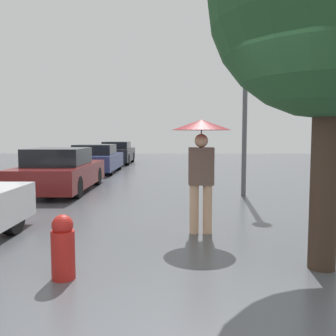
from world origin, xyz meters
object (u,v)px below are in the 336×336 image
at_px(parked_car_farthest, 117,153).
at_px(fire_hydrant, 63,247).
at_px(parked_car_third, 96,159).
at_px(pedestrian, 201,147).
at_px(parked_car_second, 60,171).
at_px(street_lamp, 245,76).

height_order(parked_car_farthest, fire_hydrant, parked_car_farthest).
height_order(parked_car_third, fire_hydrant, parked_car_third).
xyz_separation_m(pedestrian, parked_car_second, (-3.63, 4.60, -0.83)).
xyz_separation_m(pedestrian, fire_hydrant, (-1.66, -1.93, -1.04)).
distance_m(pedestrian, street_lamp, 4.45).
height_order(parked_car_second, fire_hydrant, parked_car_second).
distance_m(street_lamp, fire_hydrant, 7.11).
xyz_separation_m(parked_car_farthest, street_lamp, (4.95, -11.18, 2.52)).
bearing_deg(parked_car_farthest, parked_car_second, -90.59).
relative_size(pedestrian, parked_car_third, 0.46).
xyz_separation_m(pedestrian, street_lamp, (1.43, 3.86, 1.71)).
xyz_separation_m(parked_car_farthest, fire_hydrant, (1.86, -16.96, -0.23)).
bearing_deg(pedestrian, parked_car_second, 128.25).
distance_m(parked_car_second, parked_car_third, 5.43).
bearing_deg(parked_car_farthest, street_lamp, -66.13).
bearing_deg(parked_car_second, parked_car_farthest, 89.41).
relative_size(parked_car_farthest, street_lamp, 0.86).
xyz_separation_m(parked_car_second, street_lamp, (5.06, -0.75, 2.54)).
bearing_deg(parked_car_third, parked_car_farthest, 87.82).
distance_m(pedestrian, parked_car_second, 5.92).
height_order(pedestrian, parked_car_third, pedestrian).
distance_m(pedestrian, parked_car_third, 10.72).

